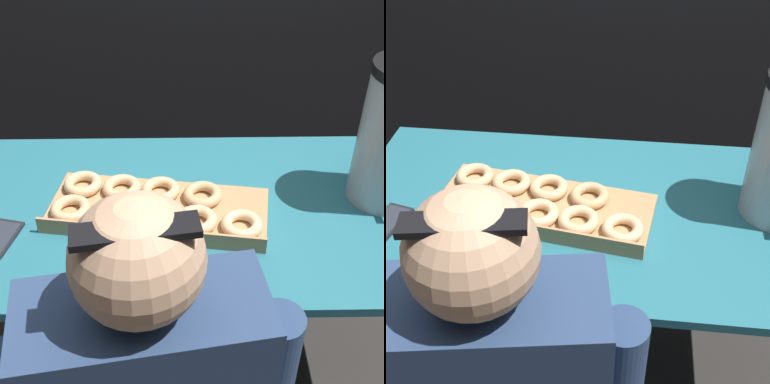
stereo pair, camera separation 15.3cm
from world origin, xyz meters
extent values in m
plane|color=#2D2B28|center=(0.00, 0.00, 0.00)|extent=(12.00, 12.00, 0.00)
cube|color=#236675|center=(0.00, 0.00, 0.71)|extent=(1.47, 0.77, 0.03)
cylinder|color=#ADADB2|center=(-0.69, 0.34, 0.35)|extent=(0.03, 0.03, 0.70)
cube|color=tan|center=(-0.14, -0.02, 0.73)|extent=(0.66, 0.36, 0.02)
cube|color=tan|center=(-0.16, -0.14, 0.76)|extent=(0.62, 0.10, 0.04)
torus|color=#DCAF7C|center=(-0.39, -0.04, 0.76)|extent=(0.16, 0.16, 0.03)
torus|color=#DEB07D|center=(-0.27, -0.06, 0.76)|extent=(0.13, 0.13, 0.03)
torus|color=#ECBE8B|center=(-0.15, -0.07, 0.76)|extent=(0.16, 0.16, 0.03)
torus|color=#E8BA87|center=(-0.03, -0.09, 0.76)|extent=(0.13, 0.13, 0.03)
torus|color=#EDBF8C|center=(0.09, -0.11, 0.76)|extent=(0.13, 0.13, 0.03)
torus|color=#E0B27F|center=(-0.37, 0.08, 0.76)|extent=(0.14, 0.14, 0.03)
torus|color=#E1B380|center=(-0.25, 0.06, 0.76)|extent=(0.12, 0.12, 0.03)
torus|color=#E0B27F|center=(-0.14, 0.05, 0.76)|extent=(0.16, 0.16, 0.03)
torus|color=tan|center=(-0.01, 0.02, 0.76)|extent=(0.14, 0.14, 0.03)
cube|color=black|center=(-0.57, -0.13, 0.73)|extent=(0.11, 0.17, 0.01)
cube|color=#2D333D|center=(-0.57, -0.13, 0.74)|extent=(0.10, 0.15, 0.00)
sphere|color=tan|center=(-0.14, -0.63, 1.16)|extent=(0.21, 0.21, 0.21)
cube|color=black|center=(-0.13, -0.66, 1.24)|extent=(0.19, 0.07, 0.01)
camera|label=1|loc=(-0.06, -1.21, 1.73)|focal=50.00mm
camera|label=2|loc=(0.09, -1.20, 1.73)|focal=50.00mm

